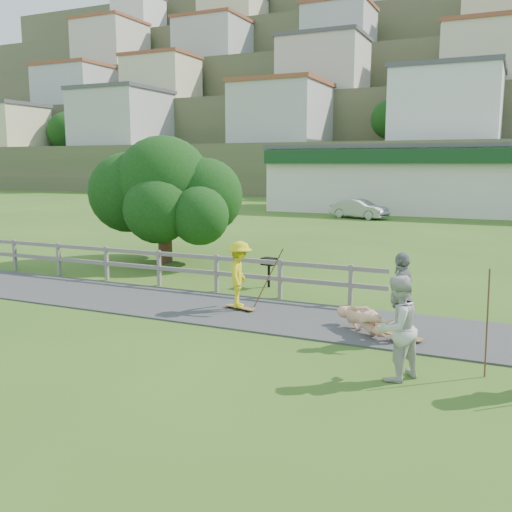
{
  "coord_description": "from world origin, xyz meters",
  "views": [
    {
      "loc": [
        5.81,
        -11.06,
        3.71
      ],
      "look_at": [
        -0.14,
        2.0,
        1.38
      ],
      "focal_mm": 40.0,
      "sensor_mm": 36.0,
      "label": 1
    }
  ],
  "objects_px": {
    "spectator_b": "(401,298)",
    "car_silver": "(359,209)",
    "skater_fallen": "(365,320)",
    "spectator_a": "(396,328)",
    "tree": "(164,212)",
    "bbq": "(269,273)",
    "skater_rider": "(240,278)"
  },
  "relations": [
    {
      "from": "skater_fallen",
      "to": "tree",
      "type": "relative_size",
      "value": 0.3
    },
    {
      "from": "spectator_a",
      "to": "tree",
      "type": "relative_size",
      "value": 0.32
    },
    {
      "from": "skater_fallen",
      "to": "spectator_a",
      "type": "distance_m",
      "value": 2.7
    },
    {
      "from": "skater_rider",
      "to": "spectator_a",
      "type": "bearing_deg",
      "value": -143.74
    },
    {
      "from": "skater_fallen",
      "to": "spectator_b",
      "type": "height_order",
      "value": "spectator_b"
    },
    {
      "from": "skater_rider",
      "to": "skater_fallen",
      "type": "bearing_deg",
      "value": -120.81
    },
    {
      "from": "bbq",
      "to": "spectator_a",
      "type": "bearing_deg",
      "value": -38.55
    },
    {
      "from": "bbq",
      "to": "car_silver",
      "type": "bearing_deg",
      "value": 109.36
    },
    {
      "from": "tree",
      "to": "skater_fallen",
      "type": "bearing_deg",
      "value": -33.36
    },
    {
      "from": "spectator_b",
      "to": "car_silver",
      "type": "bearing_deg",
      "value": -157.63
    },
    {
      "from": "skater_rider",
      "to": "spectator_a",
      "type": "distance_m",
      "value": 5.43
    },
    {
      "from": "skater_fallen",
      "to": "car_silver",
      "type": "distance_m",
      "value": 27.11
    },
    {
      "from": "skater_fallen",
      "to": "spectator_a",
      "type": "xyz_separation_m",
      "value": [
        1.12,
        -2.38,
        0.6
      ]
    },
    {
      "from": "tree",
      "to": "bbq",
      "type": "xyz_separation_m",
      "value": [
        5.32,
        -2.45,
        -1.47
      ]
    },
    {
      "from": "skater_rider",
      "to": "tree",
      "type": "relative_size",
      "value": 0.29
    },
    {
      "from": "spectator_a",
      "to": "spectator_b",
      "type": "xyz_separation_m",
      "value": [
        -0.31,
        2.15,
        0.04
      ]
    },
    {
      "from": "car_silver",
      "to": "tree",
      "type": "bearing_deg",
      "value": -168.89
    },
    {
      "from": "skater_fallen",
      "to": "car_silver",
      "type": "height_order",
      "value": "car_silver"
    },
    {
      "from": "spectator_a",
      "to": "car_silver",
      "type": "height_order",
      "value": "spectator_a"
    },
    {
      "from": "skater_fallen",
      "to": "spectator_a",
      "type": "bearing_deg",
      "value": -113.86
    },
    {
      "from": "car_silver",
      "to": "tree",
      "type": "xyz_separation_m",
      "value": [
        -2.31,
        -20.21,
        1.27
      ]
    },
    {
      "from": "spectator_b",
      "to": "tree",
      "type": "xyz_separation_m",
      "value": [
        -9.96,
        6.25,
        0.96
      ]
    },
    {
      "from": "skater_fallen",
      "to": "bbq",
      "type": "relative_size",
      "value": 1.95
    },
    {
      "from": "car_silver",
      "to": "skater_fallen",
      "type": "bearing_deg",
      "value": -147.77
    },
    {
      "from": "skater_rider",
      "to": "bbq",
      "type": "xyz_separation_m",
      "value": [
        -0.45,
        2.9,
        -0.4
      ]
    },
    {
      "from": "car_silver",
      "to": "bbq",
      "type": "bearing_deg",
      "value": -154.8
    },
    {
      "from": "skater_rider",
      "to": "tree",
      "type": "height_order",
      "value": "tree"
    },
    {
      "from": "bbq",
      "to": "skater_fallen",
      "type": "bearing_deg",
      "value": -31.31
    },
    {
      "from": "spectator_b",
      "to": "car_silver",
      "type": "height_order",
      "value": "spectator_b"
    },
    {
      "from": "skater_fallen",
      "to": "tree",
      "type": "height_order",
      "value": "tree"
    },
    {
      "from": "car_silver",
      "to": "spectator_b",
      "type": "bearing_deg",
      "value": -146.26
    },
    {
      "from": "tree",
      "to": "spectator_b",
      "type": "bearing_deg",
      "value": -32.13
    }
  ]
}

